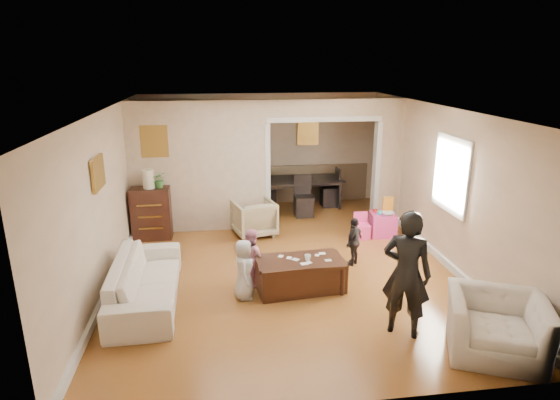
{
  "coord_description": "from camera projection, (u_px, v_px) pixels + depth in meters",
  "views": [
    {
      "loc": [
        -1.02,
        -7.29,
        3.35
      ],
      "look_at": [
        0.0,
        0.2,
        1.05
      ],
      "focal_mm": 29.84,
      "sensor_mm": 36.0,
      "label": 1
    }
  ],
  "objects": [
    {
      "name": "framed_art_partition",
      "position": [
        154.0,
        141.0,
        8.8
      ],
      "size": [
        0.45,
        0.03,
        0.55
      ],
      "primitive_type": "cube",
      "color": "brown",
      "rests_on": "partition_left"
    },
    {
      "name": "partition_left",
      "position": [
        200.0,
        167.0,
        9.16
      ],
      "size": [
        2.75,
        0.18,
        2.6
      ],
      "primitive_type": "cube",
      "color": "beige",
      "rests_on": "ground"
    },
    {
      "name": "child_kneel_a",
      "position": [
        244.0,
        269.0,
        6.68
      ],
      "size": [
        0.31,
        0.46,
        0.9
      ],
      "primitive_type": "imported",
      "rotation": [
        0.0,
        0.0,
        1.51
      ],
      "color": "silver",
      "rests_on": "ground"
    },
    {
      "name": "cereal_box",
      "position": [
        388.0,
        204.0,
        9.16
      ],
      "size": [
        0.21,
        0.09,
        0.3
      ],
      "primitive_type": "cube",
      "rotation": [
        0.0,
        0.0,
        -0.12
      ],
      "color": "yellow",
      "rests_on": "play_table"
    },
    {
      "name": "play_table",
      "position": [
        383.0,
        224.0,
        9.16
      ],
      "size": [
        0.52,
        0.52,
        0.45
      ],
      "primitive_type": "cube",
      "rotation": [
        0.0,
        0.0,
        -0.12
      ],
      "color": "#DD3A90",
      "rests_on": "ground"
    },
    {
      "name": "potted_plant",
      "position": [
        160.0,
        180.0,
        8.77
      ],
      "size": [
        0.28,
        0.25,
        0.31
      ],
      "primitive_type": "imported",
      "color": "#3C7433",
      "rests_on": "dresser"
    },
    {
      "name": "child_kneel_b",
      "position": [
        252.0,
        256.0,
        7.13
      ],
      "size": [
        0.5,
        0.54,
        0.9
      ],
      "primitive_type": "imported",
      "rotation": [
        0.0,
        0.0,
        2.03
      ],
      "color": "pink",
      "rests_on": "ground"
    },
    {
      "name": "partition_right",
      "position": [
        387.0,
        162.0,
        9.66
      ],
      "size": [
        0.55,
        0.18,
        2.6
      ],
      "primitive_type": "cube",
      "color": "beige",
      "rests_on": "ground"
    },
    {
      "name": "dresser",
      "position": [
        152.0,
        213.0,
        8.93
      ],
      "size": [
        0.73,
        0.41,
        1.01
      ],
      "primitive_type": "cube",
      "color": "#33160F",
      "rests_on": "ground"
    },
    {
      "name": "floor",
      "position": [
        282.0,
        262.0,
        8.01
      ],
      "size": [
        7.0,
        7.0,
        0.0
      ],
      "primitive_type": "plane",
      "color": "#AD702C",
      "rests_on": "ground"
    },
    {
      "name": "framed_art_sofa_wall",
      "position": [
        98.0,
        173.0,
        6.57
      ],
      "size": [
        0.03,
        0.55,
        0.4
      ],
      "primitive_type": "cube",
      "color": "brown"
    },
    {
      "name": "sofa",
      "position": [
        146.0,
        281.0,
        6.62
      ],
      "size": [
        0.91,
        2.23,
        0.65
      ],
      "primitive_type": "imported",
      "rotation": [
        0.0,
        0.0,
        1.59
      ],
      "color": "silver",
      "rests_on": "ground"
    },
    {
      "name": "coffee_cup",
      "position": [
        308.0,
        258.0,
        6.87
      ],
      "size": [
        0.11,
        0.11,
        0.09
      ],
      "primitive_type": "imported",
      "rotation": [
        0.0,
        0.0,
        0.11
      ],
      "color": "silver",
      "rests_on": "coffee_table"
    },
    {
      "name": "craft_papers",
      "position": [
        306.0,
        259.0,
        6.95
      ],
      "size": [
        0.78,
        0.43,
        0.0
      ],
      "color": "white",
      "rests_on": "coffee_table"
    },
    {
      "name": "partition_header",
      "position": [
        324.0,
        108.0,
        9.16
      ],
      "size": [
        2.22,
        0.18,
        0.35
      ],
      "primitive_type": "cube",
      "color": "beige",
      "rests_on": "partition_right"
    },
    {
      "name": "toy_block",
      "position": [
        376.0,
        211.0,
        9.18
      ],
      "size": [
        0.09,
        0.08,
        0.05
      ],
      "primitive_type": "cube",
      "rotation": [
        0.0,
        0.0,
        0.23
      ],
      "color": "red",
      "rests_on": "play_table"
    },
    {
      "name": "window_pane",
      "position": [
        452.0,
        175.0,
        7.53
      ],
      "size": [
        0.03,
        0.95,
        1.1
      ],
      "primitive_type": "cube",
      "color": "white",
      "rests_on": "ground"
    },
    {
      "name": "child_toddler",
      "position": [
        354.0,
        241.0,
        7.79
      ],
      "size": [
        0.48,
        0.49,
        0.83
      ],
      "primitive_type": "imported",
      "rotation": [
        0.0,
        0.0,
        -2.33
      ],
      "color": "black",
      "rests_on": "ground"
    },
    {
      "name": "coffee_table",
      "position": [
        300.0,
        274.0,
        6.99
      ],
      "size": [
        1.35,
        0.78,
        0.48
      ],
      "primitive_type": "cube",
      "rotation": [
        0.0,
        0.0,
        0.11
      ],
      "color": "#3C2013",
      "rests_on": "ground"
    },
    {
      "name": "cyan_cup",
      "position": [
        379.0,
        212.0,
        9.02
      ],
      "size": [
        0.08,
        0.08,
        0.08
      ],
      "primitive_type": "cylinder",
      "color": "#24B1B8",
      "rests_on": "play_table"
    },
    {
      "name": "armchair_front",
      "position": [
        496.0,
        326.0,
        5.44
      ],
      "size": [
        1.37,
        1.3,
        0.71
      ],
      "primitive_type": "imported",
      "rotation": [
        0.0,
        0.0,
        -0.41
      ],
      "color": "silver",
      "rests_on": "ground"
    },
    {
      "name": "play_bowl",
      "position": [
        388.0,
        214.0,
        8.98
      ],
      "size": [
        0.26,
        0.26,
        0.06
      ],
      "primitive_type": "imported",
      "rotation": [
        0.0,
        0.0,
        -0.12
      ],
      "color": "silver",
      "rests_on": "play_table"
    },
    {
      "name": "adult_person",
      "position": [
        406.0,
        274.0,
        5.7
      ],
      "size": [
        0.72,
        0.66,
        1.64
      ],
      "primitive_type": "imported",
      "rotation": [
        0.0,
        0.0,
        2.57
      ],
      "color": "black",
      "rests_on": "ground"
    },
    {
      "name": "armchair_back",
      "position": [
        254.0,
        218.0,
        9.13
      ],
      "size": [
        0.93,
        0.94,
        0.71
      ],
      "primitive_type": "imported",
      "rotation": [
        0.0,
        0.0,
        3.4
      ],
      "color": "tan",
      "rests_on": "ground"
    },
    {
      "name": "table_lamp",
      "position": [
        149.0,
        179.0,
        8.73
      ],
      "size": [
        0.22,
        0.22,
        0.36
      ],
      "primitive_type": "cylinder",
      "color": "beige",
      "rests_on": "dresser"
    },
    {
      "name": "dining_table",
      "position": [
        299.0,
        193.0,
        10.87
      ],
      "size": [
        2.05,
        1.28,
        0.68
      ],
      "primitive_type": "imported",
      "rotation": [
        0.0,
        0.0,
        0.1
      ],
      "color": "black",
      "rests_on": "ground"
    },
    {
      "name": "framed_art_alcove",
      "position": [
        308.0,
        132.0,
        10.92
      ],
      "size": [
        0.45,
        0.03,
        0.55
      ],
      "primitive_type": "cube",
      "color": "brown"
    }
  ]
}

